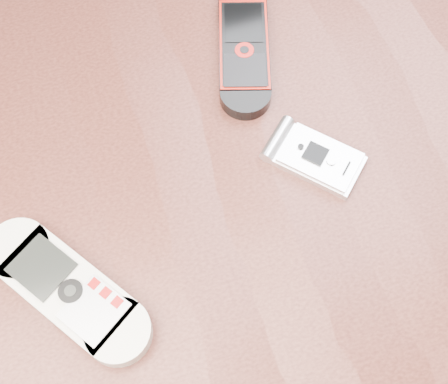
{
  "coord_description": "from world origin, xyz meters",
  "views": [
    {
      "loc": [
        -0.07,
        -0.23,
        1.27
      ],
      "look_at": [
        0.01,
        0.0,
        0.76
      ],
      "focal_mm": 50.0,
      "sensor_mm": 36.0,
      "label": 1
    }
  ],
  "objects_px": {
    "nokia_white": "(67,290)",
    "nokia_black_red": "(244,47)",
    "table": "(220,240)",
    "motorola_razr": "(317,158)"
  },
  "relations": [
    {
      "from": "nokia_white",
      "to": "nokia_black_red",
      "type": "relative_size",
      "value": 1.03
    },
    {
      "from": "table",
      "to": "nokia_white",
      "type": "bearing_deg",
      "value": -162.57
    },
    {
      "from": "table",
      "to": "nokia_white",
      "type": "distance_m",
      "value": 0.19
    },
    {
      "from": "nokia_black_red",
      "to": "motorola_razr",
      "type": "relative_size",
      "value": 1.79
    },
    {
      "from": "nokia_white",
      "to": "motorola_razr",
      "type": "distance_m",
      "value": 0.25
    },
    {
      "from": "nokia_white",
      "to": "motorola_razr",
      "type": "height_order",
      "value": "nokia_white"
    },
    {
      "from": "motorola_razr",
      "to": "nokia_white",
      "type": "bearing_deg",
      "value": 149.42
    },
    {
      "from": "table",
      "to": "nokia_white",
      "type": "relative_size",
      "value": 7.09
    },
    {
      "from": "table",
      "to": "nokia_black_red",
      "type": "height_order",
      "value": "nokia_black_red"
    },
    {
      "from": "table",
      "to": "motorola_razr",
      "type": "bearing_deg",
      "value": 4.91
    }
  ]
}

